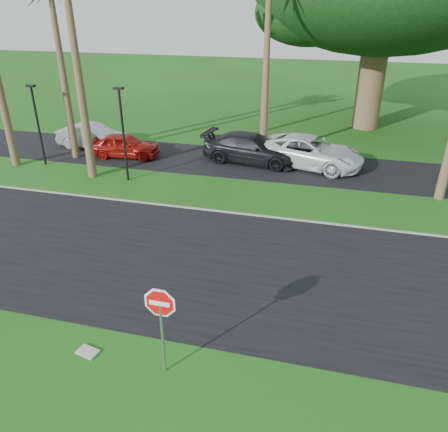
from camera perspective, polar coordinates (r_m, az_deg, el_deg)
ground at (r=13.91m, az=-5.06°, el=-10.39°), size 120.00×120.00×0.00m
road at (r=15.45m, az=-2.65°, el=-6.05°), size 120.00×8.00×0.02m
parking_strip at (r=24.69m, az=4.44°, el=6.82°), size 120.00×5.00×0.02m
curb at (r=18.85m, az=0.90°, el=0.45°), size 120.00×0.12×0.06m
stop_sign_near at (r=10.48m, az=-8.26°, el=-12.57°), size 1.05×0.07×2.62m
streetlight_left at (r=25.85m, az=-23.21°, el=11.45°), size 0.45×0.25×4.34m
streetlight_right at (r=22.10m, az=-13.07°, el=11.02°), size 0.45×0.25×4.64m
car_silver at (r=28.35m, az=-16.77°, el=9.91°), size 4.45×1.77×1.44m
car_red at (r=26.19m, az=-12.82°, el=8.94°), size 4.13×2.01×1.36m
car_dark at (r=24.70m, az=3.59°, el=8.77°), size 5.70×2.88×1.59m
car_minivan at (r=24.47m, az=11.04°, el=8.21°), size 6.36×4.08×1.63m
utility_slab at (r=12.51m, az=-17.38°, el=-16.58°), size 0.61×0.46×0.06m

